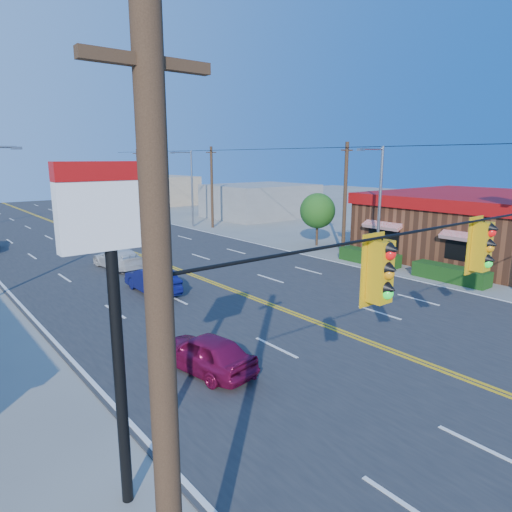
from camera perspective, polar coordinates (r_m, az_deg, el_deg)
road at (r=29.15m, az=-8.23°, el=-2.31°), size 20.00×120.00×0.06m
kfc at (r=38.13m, az=25.49°, el=3.64°), size 16.30×12.40×4.70m
pizza_hut_sign at (r=9.24m, az=-17.53°, el=-1.43°), size 1.90×0.30×6.85m
streetlight_se at (r=31.15m, az=15.01°, el=6.71°), size 2.55×0.25×8.00m
streetlight_ne at (r=49.30m, az=-8.22°, el=8.87°), size 2.55×0.25×8.00m
utility_pole_near at (r=34.75m, az=11.05°, el=6.90°), size 0.28×0.28×8.40m
utility_pole_mid at (r=48.36m, az=-5.54°, el=8.50°), size 0.28×0.28×8.40m
utility_pole_far at (r=64.17m, az=-14.48°, el=9.07°), size 0.28×0.28×8.40m
tree_kfc_rear at (r=38.50m, az=7.70°, el=5.62°), size 2.94×2.94×4.41m
bld_east_mid at (r=57.53m, az=0.55°, el=6.94°), size 12.00×10.00×4.00m
bld_east_far at (r=74.42m, az=-12.16°, el=8.02°), size 10.00×10.00×4.40m
car_magenta at (r=16.08m, az=-6.43°, el=-12.10°), size 2.28×4.19×1.35m
car_blue at (r=25.48m, az=-12.84°, el=-3.04°), size 1.57×4.31×1.41m
car_white at (r=31.69m, az=-16.87°, el=-0.36°), size 2.23×4.75×1.34m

